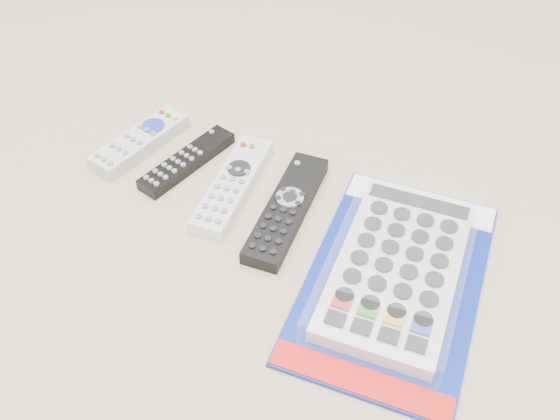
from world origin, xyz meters
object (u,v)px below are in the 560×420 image
at_px(remote_large_black, 287,209).
at_px(remote_small_grey, 140,141).
at_px(jumbo_remote_packaged, 397,268).
at_px(remote_silver_dvd, 233,185).
at_px(remote_slim_black, 187,161).

bearing_deg(remote_large_black, remote_small_grey, 167.92).
bearing_deg(jumbo_remote_packaged, remote_silver_dvd, 164.31).
xyz_separation_m(remote_small_grey, jumbo_remote_packaged, (0.45, -0.06, 0.01)).
bearing_deg(remote_slim_black, remote_large_black, 4.46).
xyz_separation_m(remote_slim_black, jumbo_remote_packaged, (0.36, -0.06, 0.01)).
relative_size(remote_silver_dvd, remote_large_black, 0.94).
bearing_deg(remote_large_black, jumbo_remote_packaged, -18.93).
bearing_deg(remote_silver_dvd, remote_large_black, -12.96).
xyz_separation_m(remote_slim_black, remote_silver_dvd, (0.09, -0.02, 0.00)).
xyz_separation_m(remote_small_grey, remote_slim_black, (0.09, -0.00, -0.00)).
bearing_deg(remote_large_black, remote_silver_dvd, 168.43).
bearing_deg(remote_silver_dvd, jumbo_remote_packaged, -17.82).
distance_m(remote_slim_black, remote_large_black, 0.18).
bearing_deg(jumbo_remote_packaged, remote_small_grey, 165.94).
distance_m(remote_small_grey, jumbo_remote_packaged, 0.45).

